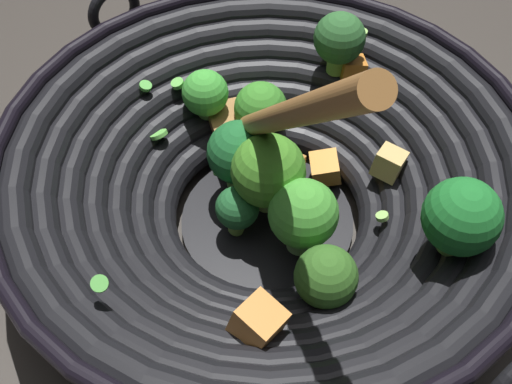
% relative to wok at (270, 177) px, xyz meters
% --- Properties ---
extents(ground_plane, '(4.00, 4.00, 0.00)m').
position_rel_wok_xyz_m(ground_plane, '(-0.00, -0.00, -0.07)').
color(ground_plane, '#332D28').
extents(wok, '(0.43, 0.43, 0.29)m').
position_rel_wok_xyz_m(wok, '(0.00, 0.00, 0.00)').
color(wok, black).
rests_on(wok, ground).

